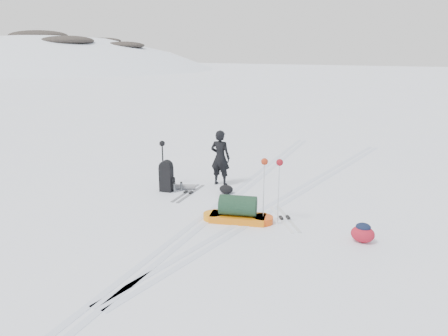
{
  "coord_description": "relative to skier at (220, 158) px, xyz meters",
  "views": [
    {
      "loc": [
        4.85,
        -9.28,
        3.88
      ],
      "look_at": [
        -0.03,
        0.24,
        0.95
      ],
      "focal_mm": 35.0,
      "sensor_mm": 36.0,
      "label": 1
    }
  ],
  "objects": [
    {
      "name": "touring_skis_white",
      "position": [
        2.6,
        -1.71,
        -0.8
      ],
      "size": [
        1.23,
        1.5,
        0.06
      ],
      "rotation": [
        0.0,
        0.0,
        -0.92
      ],
      "color": "white",
      "rests_on": "ground"
    },
    {
      "name": "touring_skis_grey",
      "position": [
        -0.41,
        -1.13,
        -0.8
      ],
      "size": [
        0.4,
        1.67,
        0.06
      ],
      "rotation": [
        0.0,
        0.0,
        1.67
      ],
      "color": "gray",
      "rests_on": "ground"
    },
    {
      "name": "ground",
      "position": [
        0.86,
        -1.63,
        -0.82
      ],
      "size": [
        200.0,
        200.0,
        0.0
      ],
      "primitive_type": "plane",
      "color": "white",
      "rests_on": "ground"
    },
    {
      "name": "rope_coil",
      "position": [
        1.15,
        -1.92,
        -0.79
      ],
      "size": [
        0.59,
        0.59,
        0.06
      ],
      "rotation": [
        0.0,
        0.0,
        0.22
      ],
      "color": "#56ABD2",
      "rests_on": "ground"
    },
    {
      "name": "skier",
      "position": [
        0.0,
        0.0,
        0.0
      ],
      "size": [
        0.62,
        0.42,
        1.63
      ],
      "primitive_type": "imported",
      "rotation": [
        0.0,
        0.0,
        3.19
      ],
      "color": "black",
      "rests_on": "ground"
    },
    {
      "name": "pulk_sled",
      "position": [
        1.68,
        -2.34,
        -0.58
      ],
      "size": [
        1.7,
        0.9,
        0.63
      ],
      "rotation": [
        0.0,
        0.0,
        0.28
      ],
      "color": "orange",
      "rests_on": "ground"
    },
    {
      "name": "ski_poles_silver",
      "position": [
        2.4,
        -2.11,
        0.47
      ],
      "size": [
        0.48,
        0.24,
        1.54
      ],
      "rotation": [
        0.0,
        0.0,
        0.41
      ],
      "color": "silver",
      "rests_on": "ground"
    },
    {
      "name": "ski_poles_black",
      "position": [
        -1.43,
        -0.85,
        0.28
      ],
      "size": [
        0.17,
        0.19,
        1.35
      ],
      "rotation": [
        0.0,
        0.0,
        -0.25
      ],
      "color": "black",
      "rests_on": "ground"
    },
    {
      "name": "stuff_sack",
      "position": [
        0.53,
        -0.66,
        -0.69
      ],
      "size": [
        0.45,
        0.37,
        0.25
      ],
      "rotation": [
        0.0,
        0.0,
        -0.2
      ],
      "color": "black",
      "rests_on": "ground"
    },
    {
      "name": "expedition_rucksack",
      "position": [
        -1.01,
        -1.19,
        -0.41
      ],
      "size": [
        0.87,
        0.71,
        0.89
      ],
      "rotation": [
        0.0,
        0.0,
        0.17
      ],
      "color": "black",
      "rests_on": "ground"
    },
    {
      "name": "ski_tracks",
      "position": [
        1.47,
        -0.75,
        -0.81
      ],
      "size": [
        3.38,
        17.97,
        0.01
      ],
      "color": "silver",
      "rests_on": "ground"
    },
    {
      "name": "thermos_pair",
      "position": [
        -0.76,
        -1.13,
        -0.68
      ],
      "size": [
        0.19,
        0.28,
        0.29
      ],
      "rotation": [
        0.0,
        0.0,
        0.28
      ],
      "color": "#5A5E61",
      "rests_on": "ground"
    },
    {
      "name": "small_daypack",
      "position": [
        4.46,
        -2.17,
        -0.61
      ],
      "size": [
        0.59,
        0.52,
        0.42
      ],
      "rotation": [
        0.0,
        0.0,
        -0.37
      ],
      "color": "maroon",
      "rests_on": "ground"
    }
  ]
}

